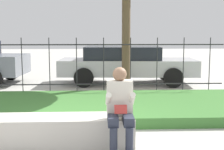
# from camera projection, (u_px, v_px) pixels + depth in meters

# --- Properties ---
(ground_plane) EXTENTS (60.00, 60.00, 0.00)m
(ground_plane) POSITION_uv_depth(u_px,v_px,m) (61.00, 144.00, 4.94)
(ground_plane) COLOR #B2AFA8
(stone_bench) EXTENTS (2.38, 0.57, 0.45)m
(stone_bench) POSITION_uv_depth(u_px,v_px,m) (58.00, 132.00, 4.91)
(stone_bench) COLOR beige
(stone_bench) RESTS_ON ground_plane
(person_seated_reader) EXTENTS (0.42, 0.73, 1.25)m
(person_seated_reader) POSITION_uv_depth(u_px,v_px,m) (120.00, 106.00, 4.57)
(person_seated_reader) COLOR black
(person_seated_reader) RESTS_ON ground_plane
(grass_berm) EXTENTS (10.24, 2.83, 0.21)m
(grass_berm) POSITION_uv_depth(u_px,v_px,m) (72.00, 107.00, 7.02)
(grass_berm) COLOR #3D7533
(grass_berm) RESTS_ON ground_plane
(iron_fence) EXTENTS (8.24, 0.03, 1.63)m
(iron_fence) POSITION_uv_depth(u_px,v_px,m) (77.00, 66.00, 8.65)
(iron_fence) COLOR #232326
(iron_fence) RESTS_ON ground_plane
(car_parked_center) EXTENTS (4.75, 2.07, 1.29)m
(car_parked_center) POSITION_uv_depth(u_px,v_px,m) (126.00, 63.00, 10.83)
(car_parked_center) COLOR #B7B7BC
(car_parked_center) RESTS_ON ground_plane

